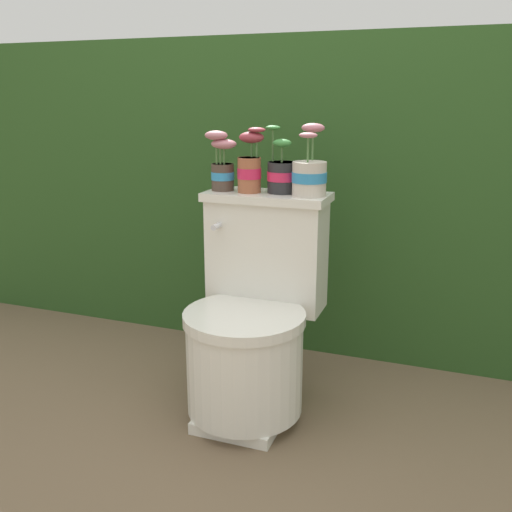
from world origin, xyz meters
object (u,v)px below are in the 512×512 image
toilet (252,323)px  potted_plant_middle (282,174)px  potted_plant_midleft (250,166)px  potted_plant_midright (309,174)px  potted_plant_left (222,165)px

toilet → potted_plant_middle: bearing=73.7°
potted_plant_midleft → potted_plant_middle: (0.11, 0.03, -0.02)m
potted_plant_middle → potted_plant_midright: 0.11m
toilet → potted_plant_middle: potted_plant_middle is taller
potted_plant_midleft → potted_plant_midright: size_ratio=0.94×
potted_plant_midleft → potted_plant_left: bearing=-178.5°
potted_plant_midleft → potted_plant_midright: 0.22m
potted_plant_left → potted_plant_midleft: potted_plant_midleft is taller
toilet → potted_plant_left: 0.58m
potted_plant_middle → potted_plant_midright: (0.11, -0.03, 0.01)m
toilet → potted_plant_midleft: 0.56m
potted_plant_left → potted_plant_midleft: 0.11m
potted_plant_middle → potted_plant_midright: size_ratio=0.96×
potted_plant_left → potted_plant_middle: 0.22m
potted_plant_midleft → potted_plant_midright: bearing=0.2°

